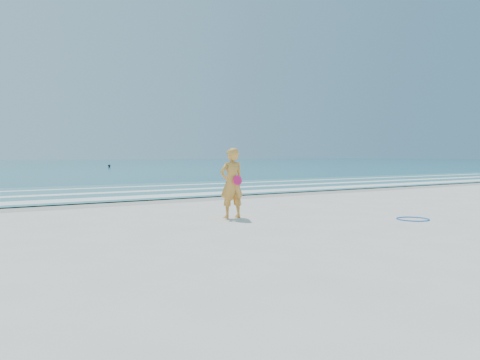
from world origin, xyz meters
TOP-DOWN VIEW (x-y plane):
  - ground at (0.00, 0.00)m, footprint 400.00×400.00m
  - wet_sand at (0.00, 9.00)m, footprint 400.00×2.40m
  - shallow at (0.00, 14.00)m, footprint 400.00×10.00m
  - foam_near at (0.00, 10.30)m, footprint 400.00×1.40m
  - foam_mid at (0.00, 13.20)m, footprint 400.00×0.90m
  - foam_far at (0.00, 16.50)m, footprint 400.00×0.60m
  - hoop at (3.01, 0.23)m, footprint 1.00×1.00m
  - buoy at (12.79, 60.75)m, footprint 0.38×0.38m
  - woman at (-0.98, 3.15)m, footprint 0.73×0.49m

SIDE VIEW (x-z plane):
  - ground at x=0.00m, z-range 0.00..0.00m
  - wet_sand at x=0.00m, z-range 0.00..0.00m
  - hoop at x=3.01m, z-range 0.00..0.03m
  - shallow at x=0.00m, z-range 0.04..0.05m
  - foam_near at x=0.00m, z-range 0.05..0.06m
  - foam_mid at x=0.00m, z-range 0.05..0.06m
  - foam_far at x=0.00m, z-range 0.05..0.06m
  - buoy at x=12.79m, z-range 0.04..0.42m
  - woman at x=-0.98m, z-range 0.00..1.95m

